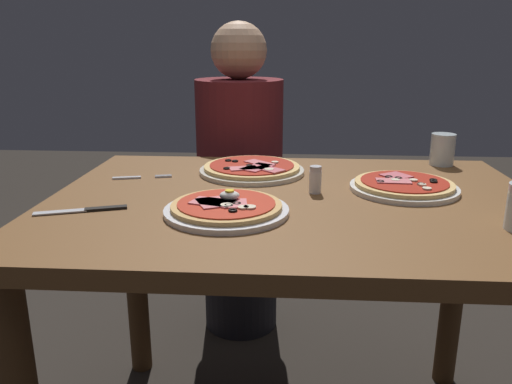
# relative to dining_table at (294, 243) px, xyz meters

# --- Properties ---
(dining_table) EXTENTS (1.17, 0.85, 0.75)m
(dining_table) POSITION_rel_dining_table_xyz_m (0.00, 0.00, 0.00)
(dining_table) COLOR brown
(dining_table) RESTS_ON ground
(pizza_foreground) EXTENTS (0.27, 0.27, 0.05)m
(pizza_foreground) POSITION_rel_dining_table_xyz_m (-0.15, -0.13, 0.13)
(pizza_foreground) COLOR white
(pizza_foreground) RESTS_ON dining_table
(pizza_across_left) EXTENTS (0.26, 0.26, 0.03)m
(pizza_across_left) POSITION_rel_dining_table_xyz_m (0.27, 0.07, 0.13)
(pizza_across_left) COLOR white
(pizza_across_left) RESTS_ON dining_table
(pizza_across_right) EXTENTS (0.29, 0.29, 0.03)m
(pizza_across_right) POSITION_rel_dining_table_xyz_m (-0.12, 0.22, 0.13)
(pizza_across_right) COLOR silver
(pizza_across_right) RESTS_ON dining_table
(water_glass_far) EXTENTS (0.07, 0.07, 0.09)m
(water_glass_far) POSITION_rel_dining_table_xyz_m (0.44, 0.36, 0.16)
(water_glass_far) COLOR silver
(water_glass_far) RESTS_ON dining_table
(fork) EXTENTS (0.16, 0.05, 0.00)m
(fork) POSITION_rel_dining_table_xyz_m (-0.42, 0.15, 0.12)
(fork) COLOR silver
(fork) RESTS_ON dining_table
(knife) EXTENTS (0.19, 0.08, 0.01)m
(knife) POSITION_rel_dining_table_xyz_m (-0.45, -0.14, 0.12)
(knife) COLOR silver
(knife) RESTS_ON dining_table
(salt_shaker) EXTENTS (0.03, 0.03, 0.07)m
(salt_shaker) POSITION_rel_dining_table_xyz_m (0.05, 0.04, 0.15)
(salt_shaker) COLOR white
(salt_shaker) RESTS_ON dining_table
(diner_person) EXTENTS (0.32, 0.32, 1.18)m
(diner_person) POSITION_rel_dining_table_xyz_m (-0.20, 0.69, -0.07)
(diner_person) COLOR black
(diner_person) RESTS_ON ground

